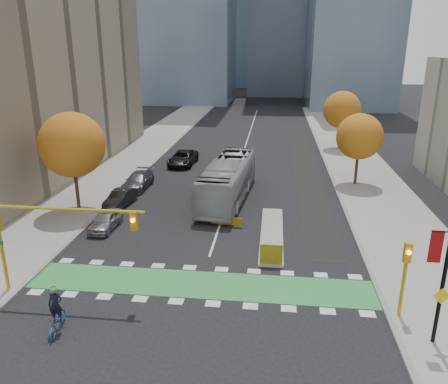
% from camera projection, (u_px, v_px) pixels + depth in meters
% --- Properties ---
extents(ground, '(300.00, 300.00, 0.00)m').
position_uv_depth(ground, '(196.00, 298.00, 23.71)').
color(ground, black).
rests_on(ground, ground).
extents(sidewalk_west, '(7.00, 120.00, 0.15)m').
position_uv_depth(sidewalk_west, '(99.00, 182.00, 44.02)').
color(sidewalk_west, gray).
rests_on(sidewalk_west, ground).
extents(sidewalk_east, '(7.00, 120.00, 0.15)m').
position_uv_depth(sidewalk_east, '(375.00, 191.00, 41.05)').
color(sidewalk_east, gray).
rests_on(sidewalk_east, ground).
extents(curb_west, '(0.30, 120.00, 0.16)m').
position_uv_depth(curb_west, '(133.00, 183.00, 43.64)').
color(curb_west, gray).
rests_on(curb_west, ground).
extents(curb_east, '(0.30, 120.00, 0.16)m').
position_uv_depth(curb_east, '(337.00, 190.00, 41.43)').
color(curb_east, gray).
rests_on(curb_east, ground).
extents(bike_crossing, '(20.00, 3.00, 0.01)m').
position_uv_depth(bike_crossing, '(200.00, 284.00, 25.13)').
color(bike_crossing, green).
rests_on(bike_crossing, ground).
extents(centre_line, '(0.15, 70.00, 0.01)m').
position_uv_depth(centre_line, '(246.00, 144.00, 61.40)').
color(centre_line, silver).
rests_on(centre_line, ground).
extents(bike_lane_paint, '(2.50, 50.00, 0.01)m').
position_uv_depth(bike_lane_paint, '(304.00, 163.00, 51.15)').
color(bike_lane_paint, black).
rests_on(bike_lane_paint, ground).
extents(median_island, '(1.60, 10.00, 0.16)m').
position_uv_depth(median_island, '(272.00, 234.00, 31.73)').
color(median_island, gray).
rests_on(median_island, ground).
extents(hazard_board, '(1.40, 0.12, 1.30)m').
position_uv_depth(hazard_board, '(271.00, 254.00, 26.98)').
color(hazard_board, yellow).
rests_on(hazard_board, median_island).
extents(tree_west, '(5.20, 5.20, 8.22)m').
position_uv_depth(tree_west, '(72.00, 145.00, 34.57)').
color(tree_west, '#332114').
rests_on(tree_west, ground).
extents(tree_east_near, '(4.40, 4.40, 7.08)m').
position_uv_depth(tree_east_near, '(360.00, 137.00, 41.58)').
color(tree_east_near, '#332114').
rests_on(tree_east_near, ground).
extents(tree_east_far, '(4.80, 4.80, 7.65)m').
position_uv_depth(tree_east_far, '(342.00, 110.00, 56.49)').
color(tree_east_far, '#332114').
rests_on(tree_east_far, ground).
extents(traffic_signal_west, '(8.53, 0.56, 5.20)m').
position_uv_depth(traffic_signal_west, '(43.00, 227.00, 22.83)').
color(traffic_signal_west, '#BF9914').
rests_on(traffic_signal_west, ground).
extents(traffic_signal_east, '(0.35, 0.43, 4.10)m').
position_uv_depth(traffic_signal_east, '(405.00, 269.00, 21.21)').
color(traffic_signal_east, '#BF9914').
rests_on(traffic_signal_east, ground).
extents(banner_lamppost, '(1.65, 0.36, 8.28)m').
position_uv_depth(banner_lamppost, '(448.00, 254.00, 18.63)').
color(banner_lamppost, black).
rests_on(banner_lamppost, ground).
extents(cyclist, '(0.99, 2.13, 2.37)m').
position_uv_depth(cyclist, '(57.00, 316.00, 20.78)').
color(cyclist, '#225CA0').
rests_on(cyclist, ground).
extents(bus, '(4.23, 13.26, 3.63)m').
position_uv_depth(bus, '(228.00, 180.00, 38.60)').
color(bus, '#A2A7A9').
rests_on(bus, ground).
extents(parked_car_a, '(1.70, 3.99, 1.34)m').
position_uv_depth(parked_car_a, '(105.00, 220.00, 32.60)').
color(parked_car_a, '#99989D').
rests_on(parked_car_a, ground).
extents(parked_car_b, '(1.94, 4.28, 1.36)m').
position_uv_depth(parked_car_b, '(120.00, 198.00, 37.38)').
color(parked_car_b, black).
rests_on(parked_car_b, ground).
extents(parked_car_c, '(2.22, 5.16, 1.48)m').
position_uv_depth(parked_car_c, '(138.00, 181.00, 42.07)').
color(parked_car_c, '#545459').
rests_on(parked_car_c, ground).
extents(parked_car_d, '(2.94, 5.90, 1.60)m').
position_uv_depth(parked_car_d, '(183.00, 158.00, 50.35)').
color(parked_car_d, black).
rests_on(parked_car_d, ground).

